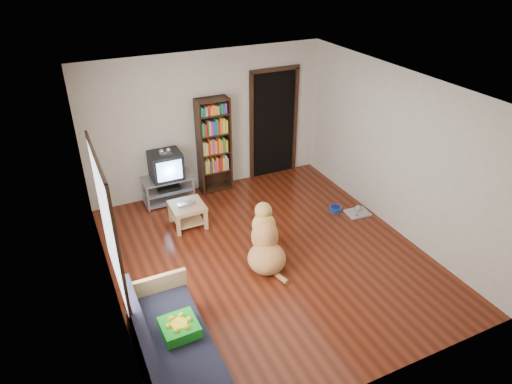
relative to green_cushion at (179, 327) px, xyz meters
name	(u,v)px	position (x,y,z in m)	size (l,w,h in m)	color
ground	(268,256)	(1.75, 1.30, -0.49)	(5.00, 5.00, 0.00)	#5F2010
ceiling	(270,90)	(1.75, 1.30, 2.11)	(5.00, 5.00, 0.00)	white
wall_back	(207,123)	(1.75, 3.80, 0.81)	(4.50, 4.50, 0.00)	beige
wall_front	(386,292)	(1.75, -1.20, 0.81)	(4.50, 4.50, 0.00)	beige
wall_left	(102,219)	(-0.50, 1.30, 0.81)	(5.00, 5.00, 0.00)	beige
wall_right	(397,153)	(4.00, 1.30, 0.81)	(5.00, 5.00, 0.00)	beige
green_cushion	(179,327)	(0.00, 0.00, 0.00)	(0.40, 0.40, 0.13)	#1C991C
laptop	(187,205)	(0.92, 2.62, -0.07)	(0.30, 0.19, 0.02)	#BBBBC0
dog_bowl	(335,209)	(3.43, 1.97, -0.45)	(0.22, 0.22, 0.08)	#163E98
grey_rag	(357,213)	(3.73, 1.72, -0.47)	(0.40, 0.32, 0.03)	gray
window	(108,225)	(-0.48, 0.80, 1.01)	(0.03, 1.46, 1.70)	white
doorway	(274,121)	(3.10, 3.78, 0.63)	(1.03, 0.05, 2.19)	black
tv_stand	(168,188)	(0.85, 3.55, -0.22)	(0.90, 0.45, 0.50)	#99999E
crt_tv	(165,165)	(0.85, 3.58, 0.26)	(0.55, 0.52, 0.58)	black
bookshelf	(214,141)	(1.80, 3.65, 0.51)	(0.60, 0.30, 1.80)	black
sofa	(172,350)	(-0.12, -0.08, -0.23)	(0.80, 1.80, 0.80)	tan
coffee_table	(187,211)	(0.92, 2.65, -0.21)	(0.55, 0.55, 0.40)	tan
dog	(265,243)	(1.66, 1.21, -0.16)	(0.73, 1.10, 0.90)	tan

